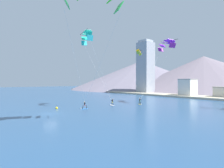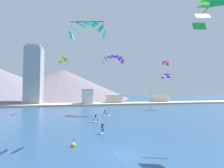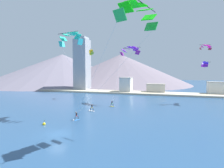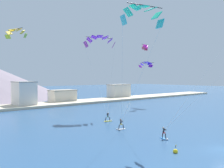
{
  "view_description": "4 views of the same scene",
  "coord_description": "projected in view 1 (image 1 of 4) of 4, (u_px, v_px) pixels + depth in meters",
  "views": [
    {
      "loc": [
        32.87,
        -12.45,
        6.03
      ],
      "look_at": [
        -1.34,
        16.38,
        5.51
      ],
      "focal_mm": 28.0,
      "sensor_mm": 36.0,
      "label": 1
    },
    {
      "loc": [
        -4.32,
        -15.29,
        6.59
      ],
      "look_at": [
        2.55,
        17.6,
        8.08
      ],
      "focal_mm": 24.0,
      "sensor_mm": 36.0,
      "label": 2
    },
    {
      "loc": [
        16.31,
        -23.42,
        9.84
      ],
      "look_at": [
        3.36,
        18.7,
        6.76
      ],
      "focal_mm": 28.0,
      "sensor_mm": 36.0,
      "label": 3
    },
    {
      "loc": [
        -28.68,
        -12.94,
        8.51
      ],
      "look_at": [
        -2.2,
        17.49,
        7.36
      ],
      "focal_mm": 40.0,
      "sensor_mm": 36.0,
      "label": 4
    }
  ],
  "objects": [
    {
      "name": "race_marker_buoy",
      "position": [
        57.0,
        108.0,
        39.26
      ],
      "size": [
        0.56,
        0.56,
        1.02
      ],
      "color": "yellow",
      "rests_on": "ground"
    },
    {
      "name": "kitesurfer_near_trail",
      "position": [
        112.0,
        103.0,
        44.89
      ],
      "size": [
        1.79,
        0.78,
        1.8
      ],
      "color": "white",
      "rests_on": "ground"
    },
    {
      "name": "ground_plane",
      "position": [
        51.0,
        114.0,
        33.23
      ],
      "size": [
        400.0,
        400.0,
        0.0
      ],
      "primitive_type": "plane",
      "color": "navy"
    },
    {
      "name": "shore_building_quay_east",
      "position": [
        188.0,
        88.0,
        70.53
      ],
      "size": [
        5.32,
        6.67,
        7.27
      ],
      "color": "silver",
      "rests_on": "ground"
    },
    {
      "name": "mountain_peak_west_ridge",
      "position": [
        141.0,
        75.0,
        151.98
      ],
      "size": [
        120.28,
        120.28,
        24.42
      ],
      "color": "slate",
      "rests_on": "ground"
    },
    {
      "name": "kitesurfer_near_lead",
      "position": [
        140.0,
        102.0,
        46.68
      ],
      "size": [
        1.76,
        1.05,
        1.81
      ],
      "color": "yellow",
      "rests_on": "ground"
    },
    {
      "name": "mountain_peak_central_summit",
      "position": [
        203.0,
        73.0,
        120.33
      ],
      "size": [
        107.82,
        107.82,
        23.83
      ],
      "color": "slate",
      "rests_on": "ground"
    },
    {
      "name": "highrise_tower",
      "position": [
        145.0,
        67.0,
        91.23
      ],
      "size": [
        7.0,
        7.0,
        27.74
      ],
      "color": "#999EA8",
      "rests_on": "ground"
    },
    {
      "name": "parafoil_kite_near_trail",
      "position": [
        87.0,
        36.0,
        41.93
      ],
      "size": [
        6.35,
        7.74,
        16.81
      ],
      "color": "#2EC2C7"
    },
    {
      "name": "parafoil_kite_distant_low_drift",
      "position": [
        139.0,
        52.0,
        64.93
      ],
      "size": [
        3.27,
        4.58,
        2.02
      ],
      "color": "#84B02D"
    },
    {
      "name": "shoreline_strip",
      "position": [
        189.0,
        96.0,
        68.81
      ],
      "size": [
        180.0,
        10.0,
        0.7
      ],
      "primitive_type": "cube",
      "color": "beige",
      "rests_on": "ground"
    },
    {
      "name": "kitesurfer_mid_center",
      "position": [
        84.0,
        107.0,
        39.07
      ],
      "size": [
        1.0,
        1.77,
        1.74
      ],
      "color": "#337FDB",
      "rests_on": "ground"
    },
    {
      "name": "parafoil_kite_near_lead",
      "position": [
        167.0,
        44.0,
        48.46
      ],
      "size": [
        7.01,
        9.06,
        16.29
      ],
      "color": "purple"
    }
  ]
}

